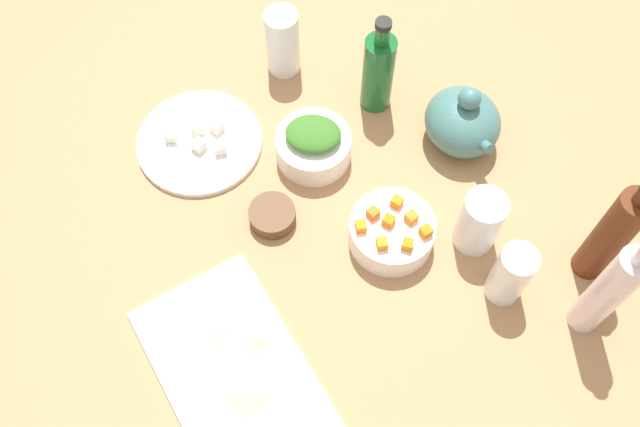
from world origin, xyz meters
The scene contains 30 objects.
tabletop centered at (0.00, 0.00, 1.50)cm, with size 190.00×190.00×3.00cm, color #AE7D53.
cutting_board centered at (17.39, -24.29, 3.50)cm, with size 34.66×21.86×1.00cm, color white.
plate_tofu centered at (-26.22, -13.01, 3.60)cm, with size 24.00×24.00×1.20cm, color white.
bowl_greens centered at (-14.22, 5.53, 5.91)cm, with size 14.15×14.15×5.82cm, color white.
bowl_carrots centered at (7.79, 10.16, 5.84)cm, with size 15.06×15.06×5.69cm, color white.
bowl_small_side centered at (-5.05, -7.08, 4.53)cm, with size 8.46×8.46×3.07cm, color brown.
teapot centered at (-5.57, 32.36, 8.65)cm, with size 16.55×13.87×14.60cm.
bottle_0 centered at (35.06, 32.10, 15.61)cm, with size 5.19×5.19×29.19cm.
bottle_1 centered at (27.34, 38.78, 15.09)cm, with size 5.59×5.59×27.42cm.
bottle_2 centered at (-20.53, 22.15, 12.20)cm, with size 6.00×6.00×22.22cm.
drinking_glass_0 centered at (24.72, 22.77, 9.68)cm, with size 6.22×6.22×13.37cm, color white.
drinking_glass_1 centered at (-36.53, 9.58, 10.24)cm, with size 6.70×6.70×14.47cm, color white.
drinking_glass_2 centered at (14.08, 23.52, 9.49)cm, with size 7.38×7.38×12.97cm, color white.
carrot_cube_0 centered at (7.15, 9.56, 9.59)cm, with size 1.80×1.80×1.80cm, color orange.
carrot_cube_1 centered at (4.54, 12.63, 9.59)cm, with size 1.80×1.80×1.80cm, color orange.
carrot_cube_2 centered at (12.48, 10.27, 9.59)cm, with size 1.80×1.80×1.80cm, color orange.
carrot_cube_3 centered at (10.49, 6.50, 9.59)cm, with size 1.80×1.80×1.80cm, color orange.
carrot_cube_4 centered at (4.67, 7.86, 9.59)cm, with size 1.80×1.80×1.80cm, color orange.
carrot_cube_5 centered at (8.25, 13.38, 9.59)cm, with size 1.80×1.80×1.80cm, color orange.
carrot_cube_6 centered at (6.03, 4.81, 9.59)cm, with size 1.80×1.80×1.80cm, color orange.
carrot_cube_7 centered at (11.69, 14.31, 9.59)cm, with size 1.80×1.80×1.80cm, color orange.
chopped_greens_mound centered at (-14.22, 5.53, 10.31)cm, with size 10.23×8.38×2.99cm, color #397026.
tofu_cube_0 centered at (-22.18, -10.13, 5.30)cm, with size 2.20×2.20×2.20cm, color white.
tofu_cube_1 centered at (-28.35, -12.38, 5.30)cm, with size 2.20×2.20×2.20cm, color white.
tofu_cube_2 centered at (-24.41, -13.61, 5.30)cm, with size 2.20×2.20×2.20cm, color white.
tofu_cube_3 centered at (-26.87, -9.00, 5.30)cm, with size 2.20×2.20×2.20cm, color #FCDFD4.
tofu_cube_4 centered at (-28.82, -17.51, 5.30)cm, with size 2.20×2.20×2.20cm, color white.
dumpling_0 centered at (11.37, -23.60, 5.26)cm, with size 5.33×4.76×2.52cm, color beige.
dumpling_1 centered at (15.04, -19.05, 5.22)cm, with size 4.84×4.22×2.44cm, color beige.
dumpling_2 centered at (22.69, -24.04, 5.60)cm, with size 5.85×5.59×3.19cm, color beige.
Camera 1 is at (51.58, -25.07, 115.46)cm, focal length 39.26 mm.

